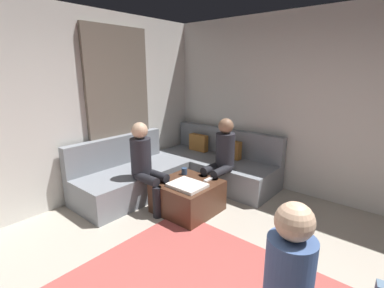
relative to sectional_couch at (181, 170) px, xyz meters
The scene contains 10 objects.
wall_back 2.57m from the sectional_couch, 27.05° to the left, with size 6.00×0.12×2.70m, color silver.
wall_left 2.33m from the sectional_couch, 114.60° to the right, with size 0.12×6.00×2.70m, color silver.
curtain_panel 1.36m from the sectional_couch, 142.74° to the right, with size 0.06×1.10×2.50m, color #726659.
sectional_couch is the anchor object (origin of this frame).
ottoman 0.85m from the sectional_couch, 41.21° to the right, with size 0.76×0.76×0.42m, color #4C2D1E.
folded_blanket 1.01m from the sectional_couch, 42.61° to the right, with size 0.44×0.36×0.04m, color white.
coffee_mug 0.59m from the sectional_couch, 42.19° to the right, with size 0.08×0.08×0.10m, color #334C72.
game_remote 0.90m from the sectional_couch, 22.45° to the right, with size 0.05×0.15×0.02m, color white.
person_on_couch_back 0.84m from the sectional_couch, ahead, with size 0.30×0.60×1.20m.
person_on_couch_side 0.94m from the sectional_couch, 80.17° to the right, with size 0.60×0.30×1.20m.
Camera 1 is at (0.85, -1.28, 1.88)m, focal length 26.09 mm.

